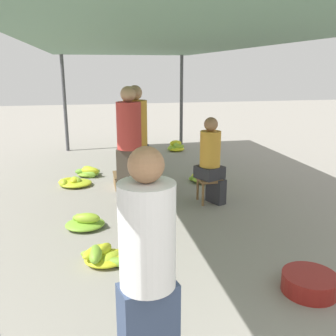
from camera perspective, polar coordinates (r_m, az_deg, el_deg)
canopy_post_back_left at (r=9.30m, az=-15.46°, el=9.39°), size 0.08×0.08×2.25m
canopy_post_back_right at (r=9.57m, az=2.05°, el=10.05°), size 0.08×0.08×2.25m
canopy_tarp at (r=5.55m, az=-2.80°, el=18.33°), size 3.25×7.98×0.04m
vendor_foreground at (r=2.26m, az=-3.11°, el=-15.47°), size 0.39×0.39×1.55m
stool at (r=5.59m, az=6.30°, el=-2.22°), size 0.34×0.34×0.38m
vendor_seated at (r=5.49m, az=6.59°, el=1.29°), size 0.45×0.45×1.28m
basin_black at (r=3.73m, az=20.75°, el=-16.08°), size 0.49×0.49×0.17m
banana_pile_left_0 at (r=4.01m, az=-9.79°, el=-13.11°), size 0.57×0.42×0.19m
banana_pile_left_1 at (r=6.58m, az=-14.21°, el=-2.13°), size 0.59×0.50×0.16m
banana_pile_left_2 at (r=4.86m, az=-12.58°, el=-7.97°), size 0.49×0.43×0.21m
banana_pile_left_3 at (r=7.11m, az=-12.02°, el=-0.63°), size 0.49×0.50×0.19m
banana_pile_right_0 at (r=6.65m, az=5.68°, el=-1.49°), size 0.57×0.47×0.23m
banana_pile_right_1 at (r=9.08m, az=1.17°, el=3.21°), size 0.47×0.41×0.26m
crate_near at (r=6.38m, az=-5.98°, el=-1.84°), size 0.51×0.51×0.22m
shopper_walking_mid at (r=5.56m, az=-5.91°, el=3.87°), size 0.44×0.44×1.70m
shopper_walking_far at (r=5.81m, az=-4.93°, el=4.38°), size 0.45×0.45×1.70m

